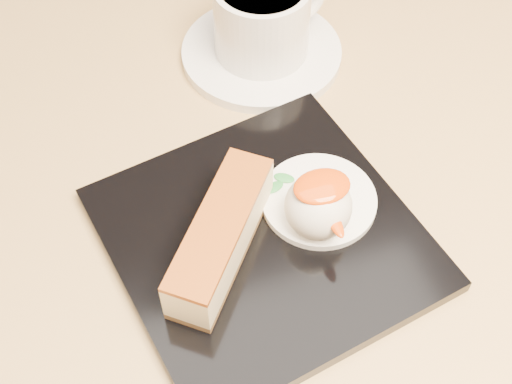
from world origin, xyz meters
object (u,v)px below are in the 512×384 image
object	(u,v)px
dessert_plate	(264,239)
coffee_cup	(264,17)
cheesecake	(221,236)
ice_cream_scoop	(318,206)
saucer	(262,53)
table	(227,328)

from	to	relation	value
dessert_plate	coffee_cup	world-z (taller)	coffee_cup
cheesecake	ice_cream_scoop	world-z (taller)	ice_cream_scoop
cheesecake	coffee_cup	distance (m)	0.23
saucer	coffee_cup	size ratio (longest dim) A/B	1.31
saucer	coffee_cup	distance (m)	0.04
dessert_plate	saucer	xyz separation A→B (m)	(0.06, 0.20, -0.00)
dessert_plate	cheesecake	xyz separation A→B (m)	(-0.04, -0.01, 0.03)
ice_cream_scoop	coffee_cup	size ratio (longest dim) A/B	0.44
dessert_plate	saucer	world-z (taller)	dessert_plate
table	cheesecake	bearing A→B (deg)	-101.31
saucer	coffee_cup	world-z (taller)	coffee_cup
dessert_plate	coffee_cup	bearing A→B (deg)	71.52
saucer	dessert_plate	bearing A→B (deg)	-107.99
coffee_cup	ice_cream_scoop	bearing A→B (deg)	-114.53
cheesecake	coffee_cup	world-z (taller)	coffee_cup
table	saucer	size ratio (longest dim) A/B	5.33
dessert_plate	ice_cream_scoop	distance (m)	0.05
dessert_plate	coffee_cup	distance (m)	0.21
cheesecake	table	bearing A→B (deg)	27.08
dessert_plate	coffee_cup	size ratio (longest dim) A/B	1.92
dessert_plate	saucer	size ratio (longest dim) A/B	1.47
ice_cream_scoop	cheesecake	bearing A→B (deg)	-180.00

